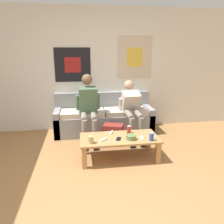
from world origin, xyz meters
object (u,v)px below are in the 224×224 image
game_controller_near_right (142,138)px  cell_phone (119,139)px  game_controller_far_center (103,140)px  drink_can_red (129,130)px  game_controller_near_left (111,133)px  person_seated_teen (132,107)px  drink_can_blue (151,137)px  couch (104,119)px  ceramic_bowl (131,137)px  coffee_table (119,141)px  person_seated_adult (88,105)px  backpack (113,135)px  pillar_candle (91,140)px

game_controller_near_right → cell_phone: game_controller_near_right is taller
game_controller_near_right → game_controller_far_center: 0.60m
drink_can_red → game_controller_near_left: (-0.29, 0.04, -0.05)m
person_seated_teen → drink_can_blue: person_seated_teen is taller
couch → ceramic_bowl: bearing=-79.0°
coffee_table → person_seated_adult: bearing=117.0°
person_seated_teen → backpack: person_seated_teen is taller
drink_can_red → cell_phone: (-0.21, -0.22, -0.06)m
cell_phone → game_controller_near_right: bearing=-6.5°
drink_can_blue → game_controller_near_left: (-0.56, 0.39, -0.05)m
person_seated_adult → ceramic_bowl: bearing=-58.5°
couch → pillar_candle: couch is taller
game_controller_far_center → cell_phone: 0.24m
couch → drink_can_red: size_ratio=16.32×
person_seated_adult → ceramic_bowl: person_seated_adult is taller
drink_can_blue → cell_phone: (-0.48, 0.13, -0.06)m
coffee_table → pillar_candle: pillar_candle is taller
pillar_candle → drink_can_blue: drink_can_blue is taller
person_seated_teen → drink_can_red: 0.80m
pillar_candle → game_controller_near_left: bearing=44.4°
drink_can_red → game_controller_near_right: bearing=-60.4°
game_controller_near_left → drink_can_blue: bearing=-34.8°
coffee_table → game_controller_far_center: 0.29m
game_controller_near_right → couch: bearing=108.0°
coffee_table → person_seated_adult: 1.05m
coffee_table → game_controller_near_left: 0.23m
person_seated_adult → drink_can_blue: 1.42m
pillar_candle → drink_can_red: (0.64, 0.31, 0.01)m
ceramic_bowl → game_controller_near_right: size_ratio=1.07×
pillar_candle → person_seated_adult: bearing=89.1°
ceramic_bowl → game_controller_far_center: bearing=177.4°
game_controller_far_center → pillar_candle: bearing=-160.5°
game_controller_near_right → person_seated_adult: bearing=128.3°
game_controller_far_center → cell_phone: bearing=4.8°
couch → game_controller_near_left: bearing=-89.9°
person_seated_adult → couch: bearing=47.2°
coffee_table → backpack: size_ratio=2.98×
backpack → game_controller_far_center: bearing=-110.9°
ceramic_bowl → game_controller_near_left: (-0.26, 0.30, -0.03)m
backpack → drink_can_blue: (0.47, -0.78, 0.25)m
drink_can_red → game_controller_near_left: bearing=172.6°
couch → ceramic_bowl: 1.38m
drink_can_blue → drink_can_red: (-0.27, 0.35, 0.00)m
couch → coffee_table: size_ratio=1.64×
game_controller_far_center → ceramic_bowl: bearing=-2.6°
game_controller_near_left → game_controller_near_right: (0.44, -0.30, 0.00)m
backpack → drink_can_blue: 0.94m
pillar_candle → drink_can_blue: bearing=-2.4°
couch → game_controller_near_right: 1.42m
backpack → game_controller_near_left: 0.44m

